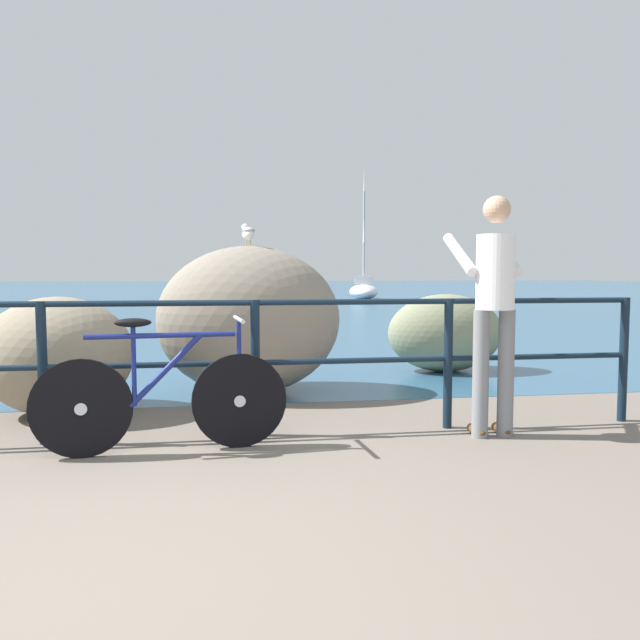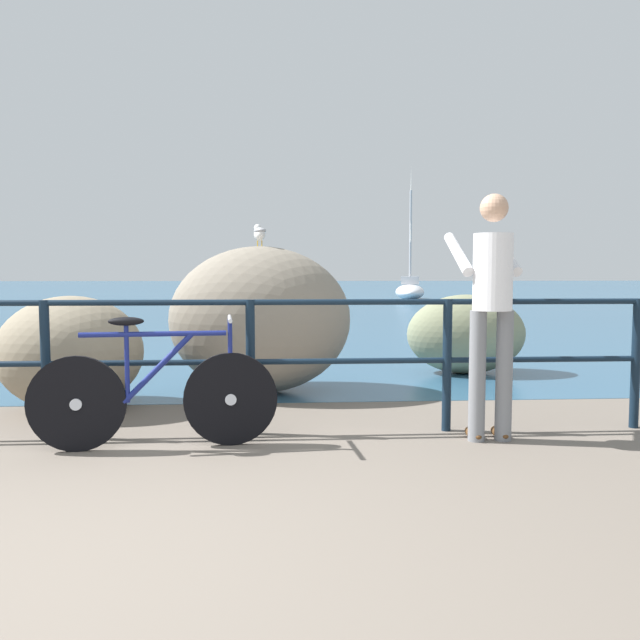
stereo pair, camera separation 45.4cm
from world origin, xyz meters
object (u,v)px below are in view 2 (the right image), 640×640
at_px(person_at_railing, 491,304).
at_px(breakwater_boulder_main, 260,320).
at_px(breakwater_boulder_left, 71,352).
at_px(breakwater_boulder_right, 466,334).
at_px(bicycle, 156,393).
at_px(seagull, 260,233).
at_px(sailboat, 410,284).

bearing_deg(person_at_railing, breakwater_boulder_main, 40.16).
bearing_deg(breakwater_boulder_left, person_at_railing, -20.47).
bearing_deg(breakwater_boulder_right, person_at_railing, -103.74).
xyz_separation_m(breakwater_boulder_left, breakwater_boulder_right, (4.12, 1.72, -0.03)).
height_order(bicycle, breakwater_boulder_right, breakwater_boulder_right).
height_order(bicycle, breakwater_boulder_main, breakwater_boulder_main).
bearing_deg(bicycle, breakwater_boulder_left, 121.71).
distance_m(bicycle, person_at_railing, 2.46).
distance_m(breakwater_boulder_left, breakwater_boulder_right, 4.47).
distance_m(person_at_railing, seagull, 2.71).
relative_size(bicycle, breakwater_boulder_main, 0.92).
distance_m(bicycle, breakwater_boulder_left, 1.68).
bearing_deg(breakwater_boulder_left, seagull, 23.35).
bearing_deg(seagull, person_at_railing, -150.46).
bearing_deg(breakwater_boulder_left, breakwater_boulder_main, 21.89).
height_order(person_at_railing, breakwater_boulder_right, person_at_railing).
bearing_deg(sailboat, breakwater_boulder_right, 1.59).
relative_size(breakwater_boulder_right, seagull, 4.21).
bearing_deg(sailboat, bicycle, -4.29).
bearing_deg(breakwater_boulder_right, breakwater_boulder_left, -157.37).
height_order(bicycle, seagull, seagull).
bearing_deg(breakwater_boulder_left, sailboat, 70.87).
height_order(breakwater_boulder_main, breakwater_boulder_right, breakwater_boulder_main).
bearing_deg(breakwater_boulder_right, bicycle, -135.54).
relative_size(person_at_railing, breakwater_boulder_right, 1.23).
bearing_deg(seagull, breakwater_boulder_main, 171.63).
xyz_separation_m(person_at_railing, seagull, (-1.73, 1.99, 0.63)).
xyz_separation_m(person_at_railing, breakwater_boulder_left, (-3.39, 1.27, -0.48)).
relative_size(bicycle, sailboat, 0.28).
bearing_deg(person_at_railing, bicycle, 90.22).
bearing_deg(seagull, bicycle, 150.81).
bearing_deg(breakwater_boulder_main, breakwater_boulder_right, 23.13).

